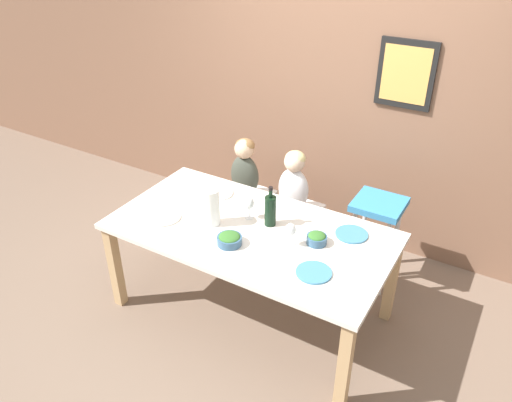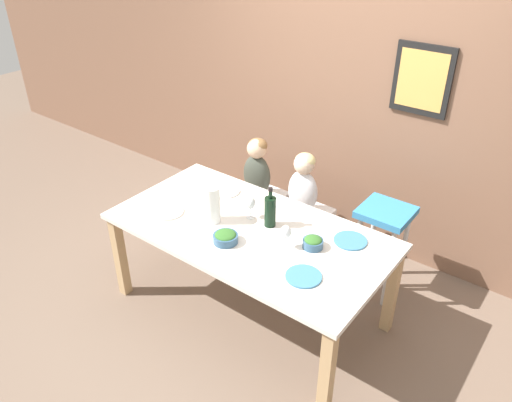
{
  "view_description": "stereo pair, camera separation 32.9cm",
  "coord_description": "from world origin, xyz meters",
  "px_view_note": "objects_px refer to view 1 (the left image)",
  "views": [
    {
      "loc": [
        1.43,
        -2.35,
        2.6
      ],
      "look_at": [
        0.0,
        0.07,
        0.9
      ],
      "focal_mm": 35.0,
      "sensor_mm": 36.0,
      "label": 1
    },
    {
      "loc": [
        1.71,
        -2.17,
        2.6
      ],
      "look_at": [
        0.0,
        0.07,
        0.9
      ],
      "focal_mm": 35.0,
      "sensor_mm": 36.0,
      "label": 2
    }
  ],
  "objects_px": {
    "person_child_center": "(294,180)",
    "salad_bowl_small": "(317,238)",
    "dinner_plate_back_left": "(219,193)",
    "dinner_plate_front_right": "(314,272)",
    "salad_bowl_large": "(229,239)",
    "dinner_plate_front_left": "(165,218)",
    "chair_right_highchair": "(377,219)",
    "wine_glass_far": "(249,204)",
    "wine_bottle": "(270,210)",
    "chair_far_center": "(292,216)",
    "wine_glass_near": "(291,230)",
    "person_child_left": "(245,166)",
    "dinner_plate_back_right": "(352,234)",
    "paper_towel_roll": "(211,207)",
    "chair_far_left": "(245,201)"
  },
  "relations": [
    {
      "from": "salad_bowl_small",
      "to": "dinner_plate_back_left",
      "type": "bearing_deg",
      "value": 167.53
    },
    {
      "from": "paper_towel_roll",
      "to": "dinner_plate_back_right",
      "type": "xyz_separation_m",
      "value": [
        0.87,
        0.35,
        -0.13
      ]
    },
    {
      "from": "salad_bowl_large",
      "to": "dinner_plate_front_left",
      "type": "relative_size",
      "value": 0.75
    },
    {
      "from": "person_child_center",
      "to": "paper_towel_roll",
      "type": "xyz_separation_m",
      "value": [
        -0.19,
        -0.85,
        0.14
      ]
    },
    {
      "from": "dinner_plate_back_left",
      "to": "salad_bowl_small",
      "type": "bearing_deg",
      "value": -12.47
    },
    {
      "from": "chair_far_center",
      "to": "dinner_plate_front_right",
      "type": "distance_m",
      "value": 1.21
    },
    {
      "from": "chair_right_highchair",
      "to": "dinner_plate_back_left",
      "type": "relative_size",
      "value": 3.39
    },
    {
      "from": "dinner_plate_front_left",
      "to": "wine_glass_near",
      "type": "bearing_deg",
      "value": 10.4
    },
    {
      "from": "person_child_center",
      "to": "salad_bowl_large",
      "type": "xyz_separation_m",
      "value": [
        0.04,
        -0.99,
        0.04
      ]
    },
    {
      "from": "dinner_plate_back_left",
      "to": "dinner_plate_front_right",
      "type": "distance_m",
      "value": 1.11
    },
    {
      "from": "dinner_plate_front_left",
      "to": "wine_bottle",
      "type": "bearing_deg",
      "value": 24.92
    },
    {
      "from": "chair_far_left",
      "to": "chair_far_center",
      "type": "distance_m",
      "value": 0.46
    },
    {
      "from": "salad_bowl_large",
      "to": "person_child_left",
      "type": "bearing_deg",
      "value": 116.63
    },
    {
      "from": "chair_far_center",
      "to": "dinner_plate_front_left",
      "type": "bearing_deg",
      "value": -117.9
    },
    {
      "from": "dinner_plate_front_left",
      "to": "dinner_plate_back_left",
      "type": "height_order",
      "value": "same"
    },
    {
      "from": "salad_bowl_large",
      "to": "person_child_center",
      "type": "bearing_deg",
      "value": 92.19
    },
    {
      "from": "person_child_left",
      "to": "dinner_plate_back_left",
      "type": "xyz_separation_m",
      "value": [
        0.08,
        -0.5,
        0.01
      ]
    },
    {
      "from": "wine_bottle",
      "to": "dinner_plate_front_right",
      "type": "distance_m",
      "value": 0.58
    },
    {
      "from": "chair_far_left",
      "to": "paper_towel_roll",
      "type": "distance_m",
      "value": 1.01
    },
    {
      "from": "person_child_center",
      "to": "wine_bottle",
      "type": "relative_size",
      "value": 1.77
    },
    {
      "from": "paper_towel_roll",
      "to": "dinner_plate_front_left",
      "type": "relative_size",
      "value": 1.22
    },
    {
      "from": "person_child_center",
      "to": "dinner_plate_front_right",
      "type": "height_order",
      "value": "person_child_center"
    },
    {
      "from": "chair_far_center",
      "to": "wine_glass_near",
      "type": "relative_size",
      "value": 2.71
    },
    {
      "from": "wine_glass_near",
      "to": "wine_glass_far",
      "type": "bearing_deg",
      "value": 159.83
    },
    {
      "from": "salad_bowl_large",
      "to": "chair_right_highchair",
      "type": "bearing_deg",
      "value": 56.13
    },
    {
      "from": "person_child_center",
      "to": "salad_bowl_small",
      "type": "distance_m",
      "value": 0.86
    },
    {
      "from": "wine_glass_far",
      "to": "dinner_plate_back_left",
      "type": "distance_m",
      "value": 0.41
    },
    {
      "from": "wine_glass_far",
      "to": "salad_bowl_large",
      "type": "xyz_separation_m",
      "value": [
        0.05,
        -0.33,
        -0.08
      ]
    },
    {
      "from": "dinner_plate_back_right",
      "to": "chair_far_center",
      "type": "bearing_deg",
      "value": 143.8
    },
    {
      "from": "chair_right_highchair",
      "to": "person_child_center",
      "type": "distance_m",
      "value": 0.71
    },
    {
      "from": "person_child_left",
      "to": "dinner_plate_back_right",
      "type": "xyz_separation_m",
      "value": [
        1.13,
        -0.49,
        0.01
      ]
    },
    {
      "from": "person_child_center",
      "to": "salad_bowl_small",
      "type": "relative_size",
      "value": 3.87
    },
    {
      "from": "wine_bottle",
      "to": "dinner_plate_front_left",
      "type": "bearing_deg",
      "value": -155.08
    },
    {
      "from": "dinner_plate_back_left",
      "to": "dinner_plate_front_right",
      "type": "relative_size",
      "value": 1.0
    },
    {
      "from": "dinner_plate_back_left",
      "to": "dinner_plate_front_left",
      "type": "bearing_deg",
      "value": -105.67
    },
    {
      "from": "paper_towel_roll",
      "to": "dinner_plate_front_left",
      "type": "height_order",
      "value": "paper_towel_roll"
    },
    {
      "from": "wine_glass_near",
      "to": "salad_bowl_large",
      "type": "distance_m",
      "value": 0.39
    },
    {
      "from": "chair_right_highchair",
      "to": "dinner_plate_front_right",
      "type": "relative_size",
      "value": 3.39
    },
    {
      "from": "dinner_plate_back_left",
      "to": "dinner_plate_back_right",
      "type": "relative_size",
      "value": 1.0
    },
    {
      "from": "chair_right_highchair",
      "to": "paper_towel_roll",
      "type": "height_order",
      "value": "paper_towel_roll"
    },
    {
      "from": "dinner_plate_front_left",
      "to": "person_child_center",
      "type": "bearing_deg",
      "value": 62.13
    },
    {
      "from": "salad_bowl_large",
      "to": "salad_bowl_small",
      "type": "height_order",
      "value": "same"
    },
    {
      "from": "person_child_left",
      "to": "dinner_plate_back_right",
      "type": "height_order",
      "value": "person_child_left"
    },
    {
      "from": "person_child_center",
      "to": "salad_bowl_small",
      "type": "bearing_deg",
      "value": -53.58
    },
    {
      "from": "person_child_left",
      "to": "person_child_center",
      "type": "height_order",
      "value": "same"
    },
    {
      "from": "wine_glass_far",
      "to": "dinner_plate_back_left",
      "type": "height_order",
      "value": "wine_glass_far"
    },
    {
      "from": "salad_bowl_small",
      "to": "wine_glass_far",
      "type": "bearing_deg",
      "value": 176.06
    },
    {
      "from": "chair_right_highchair",
      "to": "dinner_plate_back_right",
      "type": "bearing_deg",
      "value": -92.86
    },
    {
      "from": "wine_bottle",
      "to": "wine_glass_near",
      "type": "relative_size",
      "value": 1.78
    },
    {
      "from": "chair_right_highchair",
      "to": "person_child_center",
      "type": "relative_size",
      "value": 1.42
    }
  ]
}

